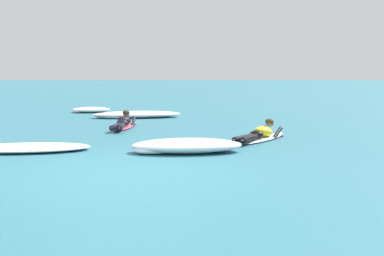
% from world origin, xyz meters
% --- Properties ---
extents(ground_plane, '(120.00, 120.00, 0.00)m').
position_xyz_m(ground_plane, '(0.00, 10.00, 0.00)').
color(ground_plane, '#2D6B7A').
extents(surfer_near, '(1.70, 2.40, 0.53)m').
position_xyz_m(surfer_near, '(2.87, 4.01, 0.14)').
color(surfer_near, silver).
rests_on(surfer_near, ground).
extents(surfer_far, '(0.58, 2.64, 0.53)m').
position_xyz_m(surfer_far, '(-0.89, 6.60, 0.14)').
color(surfer_far, '#E54C66').
rests_on(surfer_far, ground).
extents(whitewater_front, '(2.78, 1.49, 0.15)m').
position_xyz_m(whitewater_front, '(-2.35, 2.32, 0.07)').
color(whitewater_front, white).
rests_on(whitewater_front, ground).
extents(whitewater_mid_left, '(1.64, 1.16, 0.22)m').
position_xyz_m(whitewater_mid_left, '(-2.95, 11.97, 0.10)').
color(whitewater_mid_left, white).
rests_on(whitewater_mid_left, ground).
extents(whitewater_back, '(2.42, 1.25, 0.29)m').
position_xyz_m(whitewater_back, '(1.08, 2.15, 0.14)').
color(whitewater_back, white).
rests_on(whitewater_back, ground).
extents(whitewater_far_band, '(3.29, 1.56, 0.24)m').
position_xyz_m(whitewater_far_band, '(-0.85, 9.79, 0.11)').
color(whitewater_far_band, white).
rests_on(whitewater_far_band, ground).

